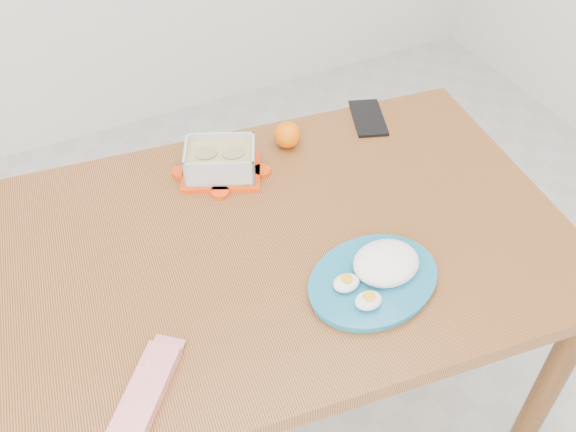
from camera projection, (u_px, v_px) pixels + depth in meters
name	position (u px, v px, depth m)	size (l,w,h in m)	color
dining_table	(288.00, 267.00, 1.43)	(1.28, 0.93, 0.75)	#975E2B
food_container	(220.00, 161.00, 1.49)	(0.22, 0.20, 0.08)	#F03B07
orange_fruit	(287.00, 135.00, 1.57)	(0.07, 0.07, 0.07)	orange
rice_plate	(378.00, 273.00, 1.26)	(0.32, 0.32, 0.07)	#1B6F95
candy_bar	(139.00, 406.00, 1.07)	(0.24, 0.06, 0.02)	red
smartphone	(368.00, 118.00, 1.67)	(0.08, 0.16, 0.01)	black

